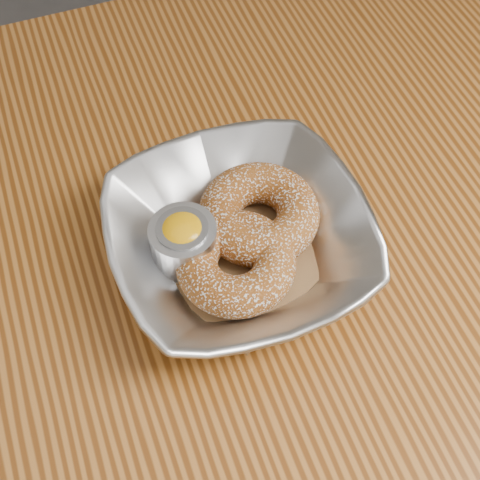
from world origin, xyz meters
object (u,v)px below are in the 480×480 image
object	(u,v)px
table	(158,323)
donut_front	(236,263)
serving_bowl	(240,241)
ramekin	(184,241)
donut_back	(259,214)

from	to	relation	value
table	donut_front	bearing A→B (deg)	-23.95
serving_bowl	ramekin	xyz separation A→B (m)	(-0.05, 0.01, 0.01)
table	donut_front	distance (m)	0.15
table	donut_front	xyz separation A→B (m)	(0.08, -0.03, 0.13)
ramekin	serving_bowl	bearing A→B (deg)	-15.74
table	serving_bowl	size ratio (longest dim) A/B	5.15
table	serving_bowl	distance (m)	0.15
donut_back	serving_bowl	bearing A→B (deg)	-140.99
serving_bowl	ramekin	bearing A→B (deg)	164.26
donut_front	ramekin	distance (m)	0.05
serving_bowl	donut_front	bearing A→B (deg)	-119.17
table	ramekin	world-z (taller)	ramekin
table	ramekin	bearing A→B (deg)	1.27
table	donut_back	world-z (taller)	donut_back
donut_front	donut_back	bearing A→B (deg)	47.90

